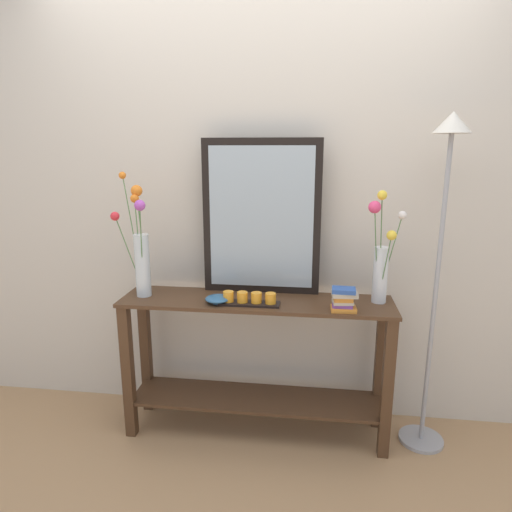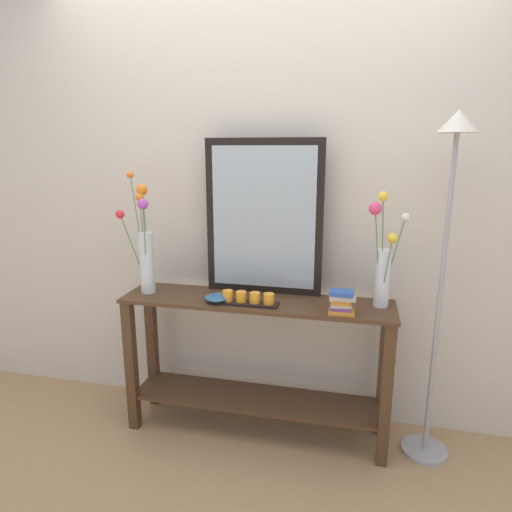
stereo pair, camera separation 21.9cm
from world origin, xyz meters
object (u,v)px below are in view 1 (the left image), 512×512
Objects in this scene: decorative_bowl at (218,299)px; mirror_leaning at (261,218)px; vase_right at (381,261)px; book_stack at (343,299)px; candle_tray at (249,299)px; console_table at (256,353)px; tall_vase_left at (140,251)px; floor_lamp at (442,232)px.

mirror_leaning is at bearing 47.34° from decorative_bowl.
vase_right is 0.29m from book_stack.
mirror_leaning is at bearing 80.72° from candle_tray.
mirror_leaning reaches higher than decorative_bowl.
console_table is 4.62× the size of candle_tray.
console_table is 0.85m from tall_vase_left.
floor_lamp reaches higher than console_table.
vase_right reaches higher than book_stack.
decorative_bowl is 0.99× the size of book_stack.
console_table is 2.19× the size of tall_vase_left.
tall_vase_left is at bearing 173.76° from candle_tray.
candle_tray is 2.45× the size of decorative_bowl.
console_table is 0.40m from decorative_bowl.
vase_right is 0.32m from floor_lamp.
decorative_bowl is (-0.20, -0.22, -0.40)m from mirror_leaning.
mirror_leaning is 1.43× the size of vase_right.
vase_right is at bearing 9.59° from candle_tray.
vase_right is at bearing 37.11° from book_stack.
mirror_leaning is at bearing 170.64° from vase_right.
tall_vase_left is at bearing -177.88° from vase_right.
mirror_leaning is 0.93m from floor_lamp.
console_table is 0.83× the size of floor_lamp.
floor_lamp is at bearing -3.93° from vase_right.
mirror_leaning is 0.63m from book_stack.
candle_tray is at bearing 1.05° from decorative_bowl.
book_stack reaches higher than candle_tray.
candle_tray is at bearing 176.17° from book_stack.
book_stack is (0.44, -0.25, -0.36)m from mirror_leaning.
floor_lamp reaches higher than tall_vase_left.
tall_vase_left reaches higher than decorative_bowl.
book_stack reaches higher than decorative_bowl.
tall_vase_left is (-0.63, -0.01, 0.57)m from console_table.
book_stack is (-0.19, -0.15, -0.17)m from vase_right.
decorative_bowl is at bearing -172.10° from vase_right.
mirror_leaning is 0.48× the size of floor_lamp.
vase_right is 4.54× the size of book_stack.
book_stack is at bearing -142.89° from vase_right.
candle_tray is at bearing -170.41° from vase_right.
vase_right is at bearing 176.07° from floor_lamp.
decorative_bowl reaches higher than console_table.
tall_vase_left is 5.17× the size of decorative_bowl.
floor_lamp reaches higher than decorative_bowl.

